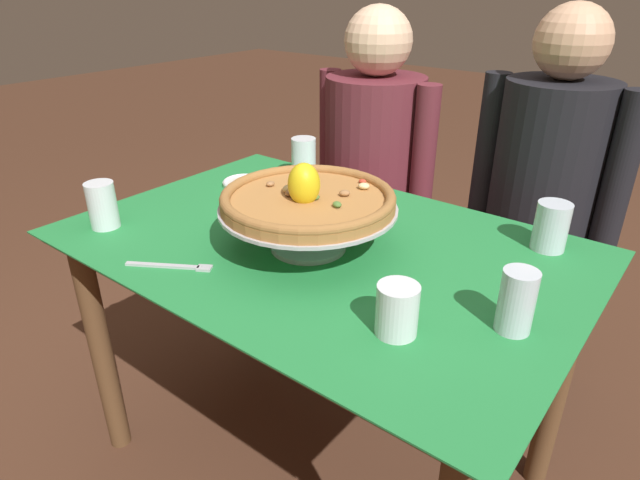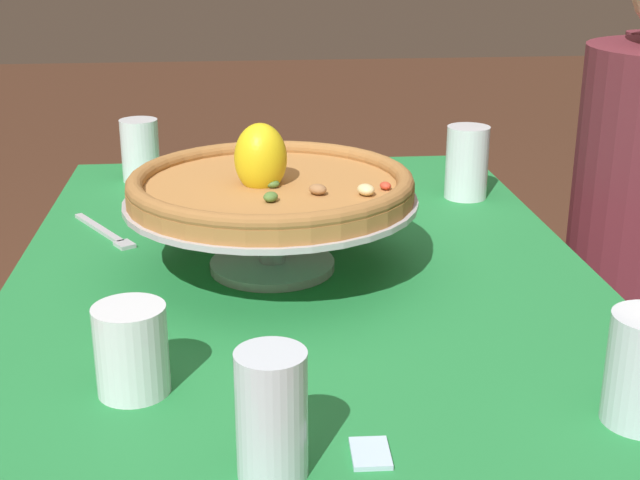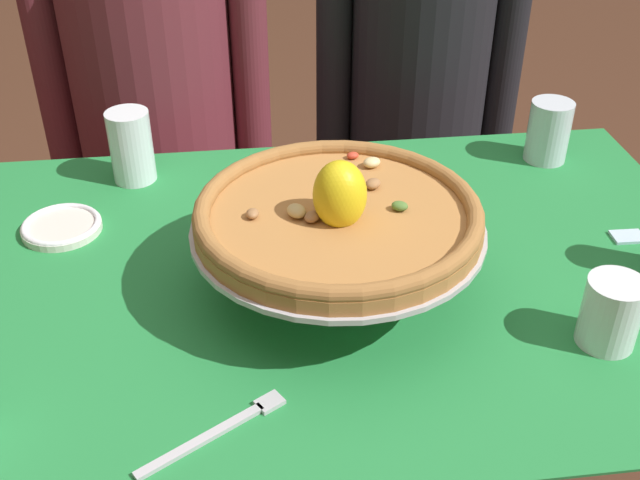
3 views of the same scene
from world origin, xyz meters
TOP-DOWN VIEW (x-y plane):
  - ground_plane at (0.00, 0.00)m, footprint 14.00×14.00m
  - dining_table at (0.00, 0.00)m, footprint 1.22×0.82m
  - pizza_stand at (0.00, -0.04)m, footprint 0.41×0.41m
  - pizza at (0.00, -0.04)m, footprint 0.40×0.40m
  - water_glass_back_right at (0.44, 0.30)m, footprint 0.08×0.08m
  - water_glass_side_right at (0.49, -0.07)m, footprint 0.06×0.06m
  - water_glass_front_left at (-0.48, -0.27)m, footprint 0.07×0.07m
  - water_glass_front_right at (0.33, -0.20)m, footprint 0.08×0.08m
  - water_glass_back_left at (-0.31, 0.32)m, footprint 0.08×0.08m
  - side_plate at (-0.42, 0.16)m, footprint 0.13×0.13m
  - dinner_fork at (-0.17, -0.30)m, footprint 0.18×0.12m
  - sugar_packet at (0.48, 0.03)m, footprint 0.05×0.04m
  - diner_left at (-0.30, 0.70)m, footprint 0.51×0.38m
  - diner_right at (0.30, 0.72)m, footprint 0.47×0.35m

SIDE VIEW (x-z plane):
  - ground_plane at x=0.00m, z-range 0.00..0.00m
  - diner_right at x=0.30m, z-range -0.03..1.22m
  - diner_left at x=-0.30m, z-range -0.01..1.21m
  - dining_table at x=0.00m, z-range 0.25..0.98m
  - sugar_packet at x=0.48m, z-range 0.73..0.74m
  - dinner_fork at x=-0.17m, z-range 0.73..0.74m
  - side_plate at x=-0.42m, z-range 0.73..0.75m
  - water_glass_front_right at x=0.33m, z-range 0.73..0.82m
  - water_glass_back_right at x=0.44m, z-range 0.72..0.84m
  - water_glass_front_left at x=-0.48m, z-range 0.72..0.84m
  - water_glass_side_right at x=0.49m, z-range 0.72..0.84m
  - water_glass_back_left at x=-0.31m, z-range 0.72..0.85m
  - pizza_stand at x=0.00m, z-range 0.76..0.86m
  - pizza at x=0.00m, z-range 0.80..0.91m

